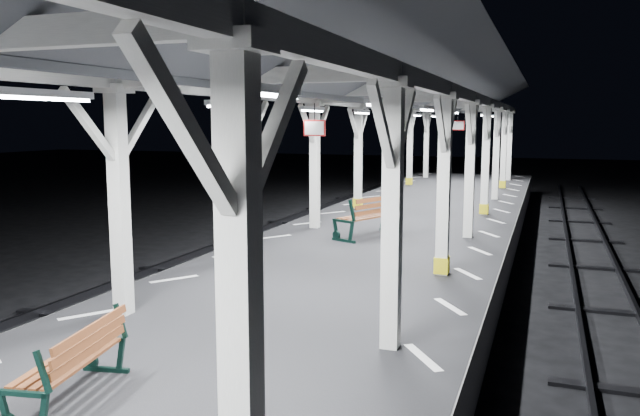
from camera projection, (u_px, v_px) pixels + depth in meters
The scene contains 9 objects.
ground at pixel (301, 350), 10.47m from camera, with size 120.00×120.00×0.00m, color black.
platform at pixel (301, 321), 10.41m from camera, with size 6.00×50.00×1.00m, color black.
hazard_stripes_left at pixel (174, 279), 11.17m from camera, with size 1.00×48.00×0.01m, color silver.
hazard_stripes_right at pixel (450, 307), 9.50m from camera, with size 1.00×48.00×0.01m, color silver.
track_left at pixel (64, 314), 12.16m from camera, with size 2.20×60.00×0.16m.
track_right at pixel (631, 388), 8.77m from camera, with size 2.20×60.00×0.16m.
canopy at pixel (300, 73), 9.83m from camera, with size 5.40×49.00×4.65m.
bench_near at pixel (77, 359), 6.25m from camera, with size 0.82×1.58×0.81m.
bench_mid at pixel (372, 215), 15.15m from camera, with size 1.39×2.01×1.03m.
Camera 1 is at (3.74, -9.33, 3.80)m, focal length 35.00 mm.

